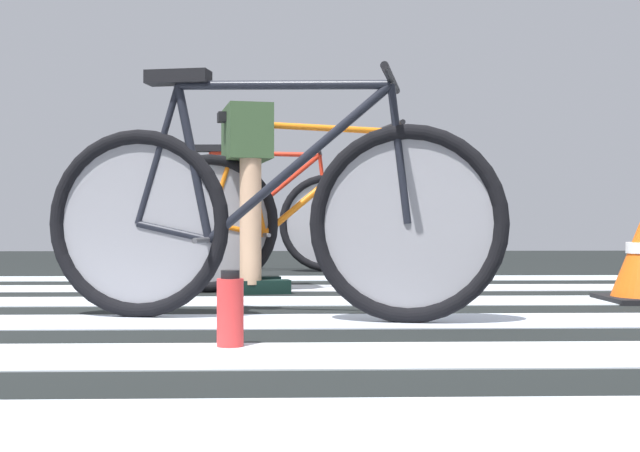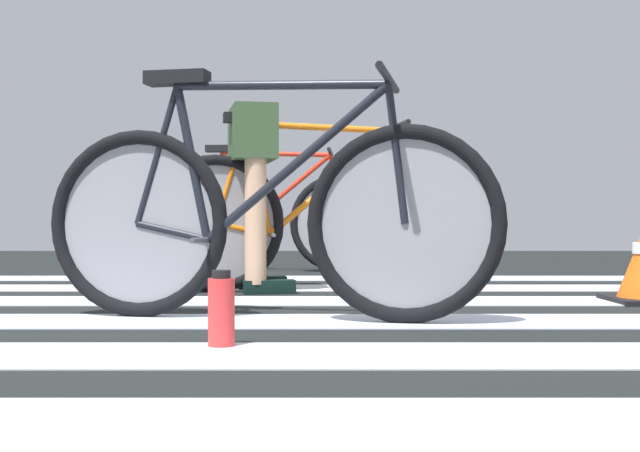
{
  "view_description": "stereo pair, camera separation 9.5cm",
  "coord_description": "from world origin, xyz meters",
  "px_view_note": "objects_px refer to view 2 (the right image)",
  "views": [
    {
      "loc": [
        0.3,
        -3.38,
        0.38
      ],
      "look_at": [
        0.39,
        0.02,
        0.37
      ],
      "focal_mm": 45.83,
      "sensor_mm": 36.0,
      "label": 1
    },
    {
      "loc": [
        0.39,
        -3.38,
        0.38
      ],
      "look_at": [
        0.39,
        0.02,
        0.37
      ],
      "focal_mm": 45.83,
      "sensor_mm": 36.0,
      "label": 2
    }
  ],
  "objects_px": {
    "bicycle_2_of_3": "(311,218)",
    "water_bottle": "(220,311)",
    "bicycle_1_of_3": "(265,216)",
    "bicycle_3_of_3": "(268,219)",
    "cyclist_2_of_3": "(252,172)"
  },
  "relations": [
    {
      "from": "bicycle_2_of_3",
      "to": "water_bottle",
      "type": "relative_size",
      "value": 7.64
    },
    {
      "from": "bicycle_1_of_3",
      "to": "water_bottle",
      "type": "xyz_separation_m",
      "value": [
        -0.09,
        -0.65,
        -0.28
      ]
    },
    {
      "from": "bicycle_1_of_3",
      "to": "bicycle_2_of_3",
      "type": "bearing_deg",
      "value": 94.67
    },
    {
      "from": "bicycle_1_of_3",
      "to": "bicycle_3_of_3",
      "type": "bearing_deg",
      "value": 104.78
    },
    {
      "from": "cyclist_2_of_3",
      "to": "bicycle_1_of_3",
      "type": "bearing_deg",
      "value": -94.71
    },
    {
      "from": "cyclist_2_of_3",
      "to": "bicycle_2_of_3",
      "type": "bearing_deg",
      "value": 0.0
    },
    {
      "from": "bicycle_2_of_3",
      "to": "bicycle_1_of_3",
      "type": "bearing_deg",
      "value": -108.2
    },
    {
      "from": "cyclist_2_of_3",
      "to": "water_bottle",
      "type": "xyz_separation_m",
      "value": [
        0.06,
        -1.9,
        -0.52
      ]
    },
    {
      "from": "bicycle_2_of_3",
      "to": "bicycle_3_of_3",
      "type": "height_order",
      "value": "same"
    },
    {
      "from": "bicycle_3_of_3",
      "to": "cyclist_2_of_3",
      "type": "bearing_deg",
      "value": -86.1
    },
    {
      "from": "cyclist_2_of_3",
      "to": "water_bottle",
      "type": "distance_m",
      "value": 1.97
    },
    {
      "from": "bicycle_2_of_3",
      "to": "bicycle_3_of_3",
      "type": "bearing_deg",
      "value": 89.74
    },
    {
      "from": "bicycle_1_of_3",
      "to": "water_bottle",
      "type": "height_order",
      "value": "bicycle_1_of_3"
    },
    {
      "from": "bicycle_3_of_3",
      "to": "water_bottle",
      "type": "height_order",
      "value": "bicycle_3_of_3"
    },
    {
      "from": "bicycle_1_of_3",
      "to": "bicycle_3_of_3",
      "type": "distance_m",
      "value": 3.0
    }
  ]
}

